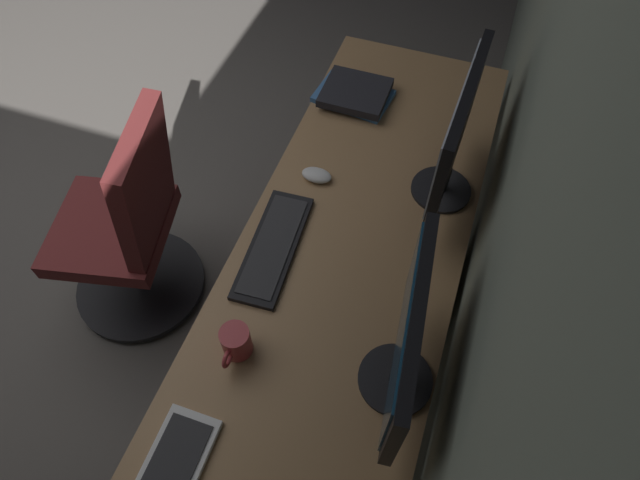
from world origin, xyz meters
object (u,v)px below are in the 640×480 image
Objects in this scene: drawer_pedestal at (360,285)px; coffee_mug at (236,342)px; mouse_main at (317,175)px; office_chair at (130,232)px; book_stack_near at (355,94)px; monitor_primary at (456,135)px; keyboard_spare at (273,246)px; monitor_secondary at (406,343)px.

drawer_pedestal is 5.72× the size of coffee_mug.
mouse_main is 0.11× the size of office_chair.
book_stack_near is at bearing 179.68° from mouse_main.
monitor_primary is 0.64m from keyboard_spare.
book_stack_near is at bearing 136.18° from office_chair.
keyboard_spare is at bearing -5.65° from mouse_main.
keyboard_spare is 0.69m from office_chair.
mouse_main is 0.77m from office_chair.
coffee_mug is (1.08, 0.00, 0.02)m from book_stack_near.
monitor_primary is 0.54× the size of office_chair.
monitor_primary reaches higher than book_stack_near.
coffee_mug is at bearing 0.33° from mouse_main.
monitor_secondary is at bearing 58.55° from keyboard_spare.
coffee_mug is (0.52, -0.22, 0.43)m from drawer_pedestal.
book_stack_near reaches higher than drawer_pedestal.
book_stack_near reaches higher than mouse_main.
coffee_mug is (0.66, 0.00, 0.03)m from mouse_main.
drawer_pedestal is at bearing -39.96° from monitor_primary.
coffee_mug is at bearing 0.07° from book_stack_near.
drawer_pedestal is 1.62× the size of keyboard_spare.
mouse_main is (0.09, -0.41, -0.24)m from monitor_primary.
office_chair is at bearing -81.56° from drawer_pedestal.
monitor_secondary reaches higher than keyboard_spare.
office_chair reaches higher than book_stack_near.
drawer_pedestal is 0.48m from mouse_main.
monitor_secondary is (0.46, 0.21, 0.63)m from drawer_pedestal.
coffee_mug is at bearing -28.54° from monitor_primary.
mouse_main is at bearing 111.98° from office_chair.
monitor_secondary is at bearing 35.90° from mouse_main.
monitor_secondary reaches higher than office_chair.
mouse_main is at bearing -77.95° from monitor_primary.
coffee_mug is at bearing -82.00° from monitor_secondary.
mouse_main is 0.43m from book_stack_near.
monitor_secondary is (0.69, 0.02, -0.01)m from monitor_primary.
monitor_primary is 0.87m from coffee_mug.
coffee_mug is at bearing -22.68° from drawer_pedestal.
monitor_secondary is 4.69× the size of mouse_main.
keyboard_spare is at bearing 85.74° from office_chair.
book_stack_near is (-0.74, 0.03, 0.02)m from keyboard_spare.
mouse_main is at bearing -0.32° from book_stack_near.
coffee_mug is 0.13× the size of office_chair.
office_chair reaches higher than drawer_pedestal.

